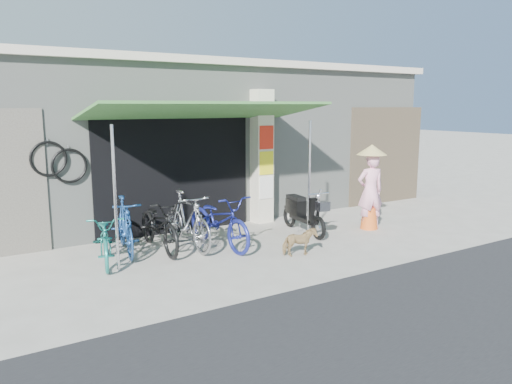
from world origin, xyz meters
TOP-DOWN VIEW (x-y plane):
  - ground at (0.00, 0.00)m, footprint 80.00×80.00m
  - bicycle_shop at (-0.00, 5.09)m, footprint 12.30×5.30m
  - shop_pillar at (0.85, 2.45)m, footprint 0.42×0.44m
  - awning at (-0.90, 1.63)m, footprint 4.60×1.88m
  - neighbour_right at (5.00, 2.59)m, footprint 2.60×0.06m
  - bike_teal at (-3.05, 1.23)m, footprint 0.96×1.75m
  - bike_blue at (-2.59, 1.62)m, footprint 0.76×1.75m
  - bike_black at (-2.01, 1.46)m, footprint 0.70×1.88m
  - bike_silver at (-1.50, 1.34)m, footprint 0.58×1.81m
  - bike_navy at (-0.97, 1.08)m, footprint 0.86×2.01m
  - street_dog at (-0.03, -0.19)m, footprint 0.65×0.40m
  - moped at (1.02, 1.11)m, footprint 0.49×1.67m
  - nun at (2.47, 0.62)m, footprint 0.69×0.64m

SIDE VIEW (x-z plane):
  - ground at x=0.00m, z-range 0.00..0.00m
  - street_dog at x=-0.03m, z-range 0.00..0.51m
  - moped at x=1.02m, z-range -0.04..0.90m
  - bike_teal at x=-3.05m, z-range 0.00..0.87m
  - bike_black at x=-2.01m, z-range 0.00..0.98m
  - bike_blue at x=-2.59m, z-range 0.00..1.02m
  - bike_navy at x=-0.97m, z-range 0.00..1.03m
  - bike_silver at x=-1.50m, z-range 0.00..1.08m
  - nun at x=2.47m, z-range -0.02..1.82m
  - neighbour_right at x=5.00m, z-range 0.00..2.60m
  - shop_pillar at x=0.85m, z-range 0.00..3.00m
  - bicycle_shop at x=0.00m, z-range 0.00..3.66m
  - awning at x=-0.90m, z-range 1.15..3.88m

